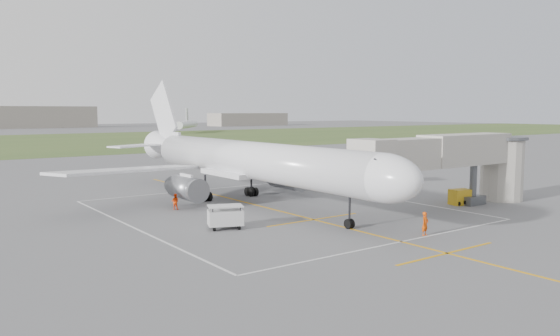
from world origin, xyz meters
TOP-DOWN VIEW (x-y plane):
  - ground at (0.00, 0.00)m, footprint 700.00×700.00m
  - grass_strip at (0.00, 130.00)m, footprint 700.00×120.00m
  - apron_markings at (0.00, -5.82)m, footprint 28.20×60.00m
  - airliner at (-0.00, 0.75)m, footprint 38.93×46.75m
  - jet_bridge at (15.72, -13.50)m, footprint 23.40×5.00m
  - gpu_unit at (16.97, -12.79)m, footprint 2.34×1.86m
  - baggage_cart at (-8.16, -8.69)m, footprint 3.16×2.53m
  - ramp_worker_nose at (3.00, -19.68)m, footprint 0.72×0.53m
  - ramp_worker_wing at (-7.70, 1.65)m, footprint 0.95×0.96m
  - distant_aircraft at (5.04, 166.98)m, footprint 171.15×35.45m

SIDE VIEW (x-z plane):
  - ground at x=0.00m, z-range 0.00..0.00m
  - apron_markings at x=0.00m, z-range 0.00..0.01m
  - grass_strip at x=0.00m, z-range 0.00..0.02m
  - gpu_unit at x=16.97m, z-range -0.01..1.56m
  - ramp_worker_wing at x=-7.70m, z-range 0.00..1.56m
  - ramp_worker_nose at x=3.00m, z-range 0.00..1.82m
  - baggage_cart at x=-8.16m, z-range 0.02..1.94m
  - distant_aircraft at x=5.04m, z-range -0.84..8.01m
  - airliner at x=0.00m, z-range -2.37..11.15m
  - jet_bridge at x=15.72m, z-range 1.14..8.34m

